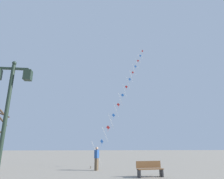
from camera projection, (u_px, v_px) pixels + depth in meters
The scene contains 5 objects.
ground_plane at pixel (74, 165), 18.68m from camera, with size 160.00×160.00×0.00m, color gray.
twin_lantern_lamp_post at pixel (9, 99), 7.00m from camera, with size 1.41×0.28×4.92m.
kite_train at pixel (126, 87), 24.52m from camera, with size 8.49×11.74×17.65m.
kite_flyer at pixel (97, 158), 14.72m from camera, with size 0.43×0.61×1.71m.
park_bench at pixel (150, 169), 11.41m from camera, with size 1.65×0.65×0.89m.
Camera 1 is at (1.48, -0.31, 1.73)m, focal length 30.58 mm.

